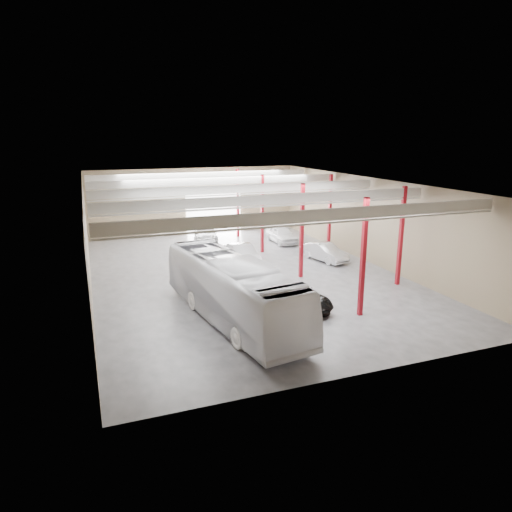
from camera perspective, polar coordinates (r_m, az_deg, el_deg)
depot_shell at (r=34.22m, az=-1.59°, el=5.88°), size 22.12×32.12×7.06m
coach_bus at (r=26.03m, az=-3.05°, el=-4.17°), size 5.01×13.54×3.69m
black_sedan at (r=28.23m, az=4.95°, el=-5.05°), size 3.59×5.70×1.47m
car_row_a at (r=32.24m, az=-1.42°, el=-2.36°), size 3.04×4.87×1.55m
car_row_b at (r=37.46m, az=-1.71°, el=0.18°), size 1.74×4.99×1.64m
car_row_c at (r=45.83m, az=-6.30°, el=2.85°), size 3.65×6.15×1.67m
car_right_near at (r=39.00m, az=8.59°, el=0.50°), size 2.57×4.79×1.50m
car_right_far at (r=45.20m, az=3.21°, el=2.72°), size 1.93×4.77×1.62m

